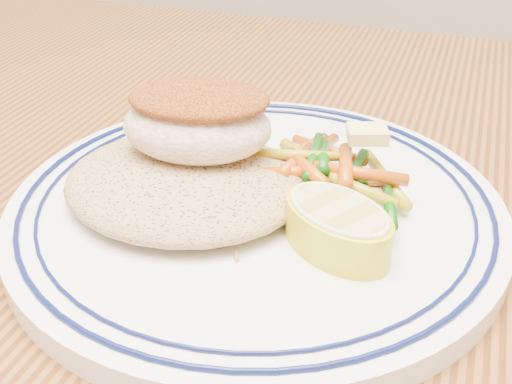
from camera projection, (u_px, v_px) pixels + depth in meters
The scene contains 6 objects.
plate at pixel (256, 207), 0.37m from camera, with size 0.28×0.28×0.02m.
rice_pilaf at pixel (185, 178), 0.36m from camera, with size 0.14×0.12×0.03m, color #9F7A4F.
fish_fillet at pixel (197, 120), 0.36m from camera, with size 0.10×0.08×0.04m.
vegetable_pile at pixel (333, 171), 0.37m from camera, with size 0.10×0.10×0.03m.
butter_pat at pixel (367, 134), 0.37m from camera, with size 0.02×0.02×0.01m, color #FBE47B.
lemon_wedge at pixel (337, 225), 0.32m from camera, with size 0.08×0.08×0.02m.
Camera 1 is at (0.11, -0.25, 0.96)m, focal length 45.00 mm.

